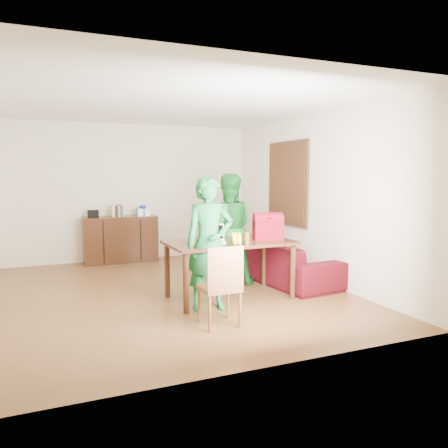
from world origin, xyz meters
name	(u,v)px	position (x,y,z in m)	size (l,w,h in m)	color
room	(161,203)	(0.01, 0.13, 1.31)	(5.20, 5.70, 2.90)	#4D2B13
table	(230,248)	(0.79, -0.59, 0.70)	(1.74, 1.01, 0.80)	black
chair	(220,302)	(0.24, -1.57, 0.27)	(0.42, 0.41, 0.93)	brown
person_near	(209,244)	(0.36, -0.95, 0.85)	(0.62, 0.41, 1.69)	#15622B
person_far	(228,229)	(1.08, 0.15, 0.86)	(0.84, 0.65, 1.73)	#166320
laptop	(213,239)	(0.53, -0.63, 0.85)	(0.39, 0.32, 0.24)	white
bananas	(237,243)	(0.74, -0.94, 0.83)	(0.17, 0.11, 0.07)	yellow
bottle	(247,237)	(0.87, -0.96, 0.90)	(0.06, 0.06, 0.19)	#573A13
red_bag	(268,229)	(1.34, -0.67, 0.95)	(0.41, 0.23, 0.30)	maroon
sofa	(280,261)	(1.95, 0.04, 0.32)	(2.19, 0.86, 0.64)	#34060A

